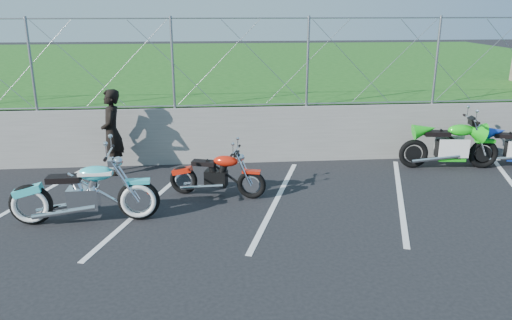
{
  "coord_description": "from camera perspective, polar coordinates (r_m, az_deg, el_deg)",
  "views": [
    {
      "loc": [
        -1.17,
        -7.68,
        3.51
      ],
      "look_at": [
        -0.36,
        1.3,
        0.71
      ],
      "focal_mm": 35.0,
      "sensor_mm": 36.0,
      "label": 1
    }
  ],
  "objects": [
    {
      "name": "grass_field",
      "position": [
        21.4,
        -1.99,
        9.56
      ],
      "size": [
        30.0,
        20.0,
        1.3
      ],
      "primitive_type": "cube",
      "color": "#1A4F15",
      "rests_on": "ground"
    },
    {
      "name": "cruiser_turquoise",
      "position": [
        8.8,
        -18.8,
        -3.78
      ],
      "size": [
        2.47,
        0.78,
        1.22
      ],
      "rotation": [
        0.0,
        0.0,
        0.03
      ],
      "color": "black",
      "rests_on": "ground"
    },
    {
      "name": "parking_lines",
      "position": [
        9.66,
        9.46,
        -4.29
      ],
      "size": [
        18.29,
        4.31,
        0.01
      ],
      "color": "silver",
      "rests_on": "ground"
    },
    {
      "name": "sportbike_green",
      "position": [
        11.94,
        21.35,
        1.42
      ],
      "size": [
        2.22,
        0.79,
        1.15
      ],
      "rotation": [
        0.0,
        0.0,
        -0.1
      ],
      "color": "black",
      "rests_on": "ground"
    },
    {
      "name": "chain_link_fence",
      "position": [
        11.31,
        0.85,
        11.1
      ],
      "size": [
        28.0,
        0.03,
        2.0
      ],
      "color": "gray",
      "rests_on": "retaining_wall"
    },
    {
      "name": "naked_orange",
      "position": [
        9.52,
        -4.34,
        -1.86
      ],
      "size": [
        1.85,
        0.72,
        0.94
      ],
      "rotation": [
        0.0,
        0.0,
        -0.28
      ],
      "color": "black",
      "rests_on": "ground"
    },
    {
      "name": "ground",
      "position": [
        8.53,
        3.24,
        -7.1
      ],
      "size": [
        90.0,
        90.0,
        0.0
      ],
      "primitive_type": "plane",
      "color": "black",
      "rests_on": "ground"
    },
    {
      "name": "retaining_wall",
      "position": [
        11.6,
        0.81,
        2.97
      ],
      "size": [
        30.0,
        0.22,
        1.3
      ],
      "primitive_type": "cube",
      "color": "slate",
      "rests_on": "ground"
    },
    {
      "name": "person_standing",
      "position": [
        11.09,
        -16.14,
        3.06
      ],
      "size": [
        0.52,
        0.72,
        1.84
      ],
      "primitive_type": "imported",
      "rotation": [
        0.0,
        0.0,
        -1.45
      ],
      "color": "black",
      "rests_on": "ground"
    }
  ]
}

